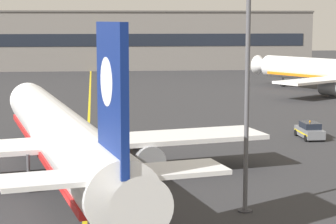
% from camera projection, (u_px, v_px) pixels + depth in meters
% --- Properties ---
extents(taxiway_centreline, '(4.03, 179.97, 0.01)m').
position_uv_depth(taxiway_centreline, '(88.00, 138.00, 63.40)').
color(taxiway_centreline, yellow).
rests_on(taxiway_centreline, ground).
extents(airliner_foreground, '(32.25, 41.03, 11.65)m').
position_uv_depth(airliner_foreground, '(61.00, 136.00, 46.14)').
color(airliner_foreground, white).
rests_on(airliner_foreground, ground).
extents(apron_lamp_post, '(2.24, 0.90, 14.73)m').
position_uv_depth(apron_lamp_post, '(247.00, 88.00, 38.30)').
color(apron_lamp_post, '#515156').
rests_on(apron_lamp_post, ground).
extents(service_car_nearest, '(2.05, 4.23, 1.79)m').
position_uv_depth(service_car_nearest, '(310.00, 131.00, 63.34)').
color(service_car_nearest, slate).
rests_on(service_car_nearest, ground).
extents(safety_cone_by_nose_gear, '(0.44, 0.44, 0.55)m').
position_uv_depth(safety_cone_by_nose_gear, '(90.00, 136.00, 63.18)').
color(safety_cone_by_nose_gear, orange).
rests_on(safety_cone_by_nose_gear, ground).
extents(terminal_building, '(112.55, 12.40, 13.61)m').
position_uv_depth(terminal_building, '(70.00, 40.00, 148.84)').
color(terminal_building, slate).
rests_on(terminal_building, ground).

